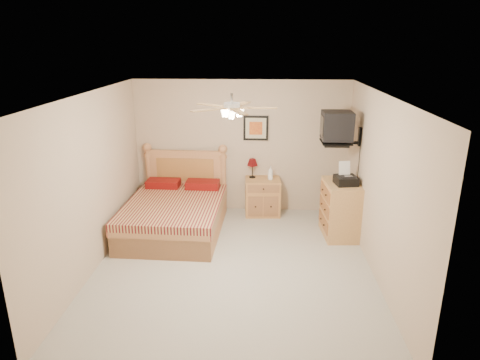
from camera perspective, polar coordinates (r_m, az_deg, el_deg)
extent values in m
plane|color=#A7A397|center=(6.44, -0.84, -11.33)|extent=(4.50, 4.50, 0.00)
cube|color=white|center=(5.65, -0.96, 11.34)|extent=(4.00, 4.50, 0.04)
cube|color=#BFA78D|center=(8.09, 0.18, 4.42)|extent=(4.00, 0.04, 2.50)
cube|color=#BFA78D|center=(3.88, -3.16, -11.58)|extent=(4.00, 0.04, 2.50)
cube|color=#BFA78D|center=(6.38, -19.13, -0.41)|extent=(0.04, 4.50, 2.50)
cube|color=#BFA78D|center=(6.13, 18.10, -1.03)|extent=(0.04, 4.50, 2.50)
cube|color=#BF7F4D|center=(8.11, 3.02, -2.23)|extent=(0.67, 0.52, 0.70)
imported|color=white|center=(7.93, 4.09, 0.94)|extent=(0.12, 0.12, 0.26)
cube|color=black|center=(7.98, 2.12, 6.94)|extent=(0.46, 0.04, 0.46)
cube|color=#AC7949|center=(7.38, 13.31, -3.82)|extent=(0.61, 0.83, 0.94)
imported|color=#ACA48D|center=(7.52, 13.21, 0.54)|extent=(0.31, 0.36, 0.03)
imported|color=gray|center=(7.54, 13.45, 0.73)|extent=(0.24, 0.28, 0.02)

